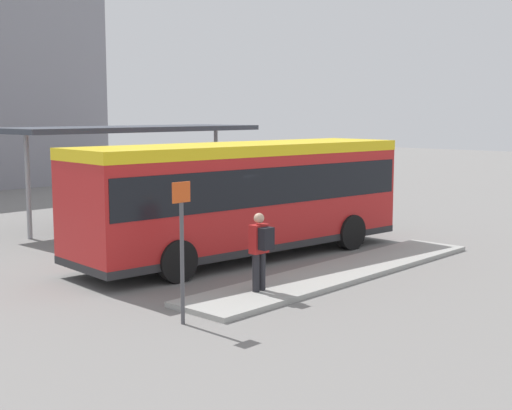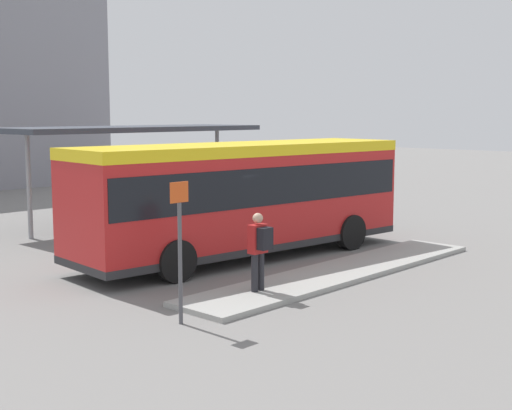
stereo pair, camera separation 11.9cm
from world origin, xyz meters
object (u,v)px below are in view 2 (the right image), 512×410
Objects in this scene: bicycle_white at (330,211)px; platform_sign at (180,246)px; bicycle_green at (345,213)px; potted_planter_near_shelter at (133,218)px; city_bus at (244,192)px; pedestrian_waiting at (259,247)px; bicycle_yellow at (366,216)px; bicycle_blue at (309,209)px.

bicycle_white is 0.57× the size of platform_sign.
potted_planter_near_shelter is (-7.35, 3.26, 0.27)m from bicycle_green.
bicycle_green is 1.13× the size of bicycle_white.
city_bus is at bearing -73.51° from bicycle_white.
potted_planter_near_shelter is (2.73, 8.17, -0.49)m from pedestrian_waiting.
bicycle_blue is (-0.01, 2.66, 0.01)m from bicycle_yellow.
pedestrian_waiting is 10.93m from bicycle_yellow.
bicycle_white is at bearing -17.37° from potted_planter_near_shelter.
platform_sign is (-5.32, -8.47, 0.90)m from potted_planter_near_shelter.
platform_sign is at bearing -66.97° from bicycle_white.
platform_sign is (-12.67, -5.22, 1.17)m from bicycle_green.
platform_sign is (-12.89, -6.10, 1.21)m from bicycle_white.
bicycle_white is 7.94m from potted_planter_near_shelter.
pedestrian_waiting is 8.63m from potted_planter_near_shelter.
city_bus is 6.29× the size of bicycle_blue.
bicycle_green reaches higher than bicycle_white.
bicycle_blue reaches higher than bicycle_white.
bicycle_green is 13.75m from platform_sign.
city_bus is 6.59m from platform_sign.
pedestrian_waiting is 11.85m from bicycle_white.
pedestrian_waiting is at bearing 6.64° from platform_sign.
platform_sign reaches higher than bicycle_yellow.
bicycle_white is at bearing 24.60° from city_bus.
bicycle_green is 1.78m from bicycle_blue.
bicycle_yellow is 2.66m from bicycle_blue.
bicycle_blue is 7.55m from potted_planter_near_shelter.
pedestrian_waiting is 12.16m from bicycle_blue.
city_bus is at bearing -57.56° from bicycle_blue.
bicycle_white is at bearing -59.60° from pedestrian_waiting.
city_bus reaches higher than bicycle_yellow.
platform_sign is (-5.51, -3.59, -0.34)m from city_bus.
bicycle_green is 1.41× the size of potted_planter_near_shelter.
pedestrian_waiting is at bearing -125.76° from city_bus.
city_bus is 8.29× the size of potted_planter_near_shelter.
potted_planter_near_shelter is (-7.40, 1.48, 0.29)m from bicycle_blue.
bicycle_yellow is 1.01× the size of bicycle_white.
city_bus is at bearing 33.09° from platform_sign.
platform_sign reaches higher than pedestrian_waiting.
bicycle_blue reaches higher than bicycle_yellow.
bicycle_yellow is 13.49m from platform_sign.
platform_sign reaches higher than potted_planter_near_shelter.
bicycle_blue is at bearing -11.32° from potted_planter_near_shelter.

